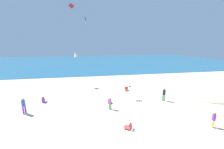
# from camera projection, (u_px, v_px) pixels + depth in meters

# --- Properties ---
(ground_plane) EXTENTS (120.00, 120.00, 0.00)m
(ground_plane) POSITION_uv_depth(u_px,v_px,m) (110.00, 93.00, 19.41)
(ground_plane) COLOR beige
(ocean_water) EXTENTS (120.00, 60.00, 0.05)m
(ocean_water) POSITION_uv_depth(u_px,v_px,m) (96.00, 61.00, 58.75)
(ocean_water) COLOR #236084
(ocean_water) RESTS_ON ground_plane
(dune_mound) EXTENTS (9.02, 6.32, 1.29)m
(dune_mound) POSITION_uv_depth(u_px,v_px,m) (211.00, 95.00, 18.55)
(dune_mound) COLOR beige
(dune_mound) RESTS_ON ground_plane
(beach_chair_near_camera) EXTENTS (0.75, 0.62, 0.56)m
(beach_chair_near_camera) POSITION_uv_depth(u_px,v_px,m) (138.00, 99.00, 16.53)
(beach_chair_near_camera) COLOR white
(beach_chair_near_camera) RESTS_ON ground_plane
(beach_chair_mid_beach) EXTENTS (0.83, 0.80, 0.56)m
(beach_chair_mid_beach) POSITION_uv_depth(u_px,v_px,m) (129.00, 126.00, 10.90)
(beach_chair_mid_beach) COLOR #D13D3D
(beach_chair_mid_beach) RESTS_ON ground_plane
(beach_chair_far_left) EXTENTS (0.65, 0.78, 0.62)m
(beach_chair_far_left) POSITION_uv_depth(u_px,v_px,m) (126.00, 89.00, 20.23)
(beach_chair_far_left) COLOR #D13D3D
(beach_chair_far_left) RESTS_ON ground_plane
(person_0) EXTENTS (0.47, 0.47, 1.68)m
(person_0) POSITION_uv_depth(u_px,v_px,m) (164.00, 94.00, 16.31)
(person_0) COLOR green
(person_0) RESTS_ON ground_plane
(person_2) EXTENTS (0.63, 0.67, 0.76)m
(person_2) POSITION_uv_depth(u_px,v_px,m) (44.00, 100.00, 16.00)
(person_2) COLOR purple
(person_2) RESTS_ON ground_plane
(person_3) EXTENTS (0.60, 0.41, 0.69)m
(person_3) POSITION_uv_depth(u_px,v_px,m) (109.00, 101.00, 15.75)
(person_3) COLOR #D8599E
(person_3) RESTS_ON ground_plane
(person_4) EXTENTS (0.39, 0.39, 1.38)m
(person_4) POSITION_uv_depth(u_px,v_px,m) (214.00, 119.00, 10.99)
(person_4) COLOR yellow
(person_4) RESTS_ON ground_plane
(person_6) EXTENTS (0.30, 0.30, 1.38)m
(person_6) POSITION_uv_depth(u_px,v_px,m) (110.00, 103.00, 14.14)
(person_6) COLOR green
(person_6) RESTS_ON ground_plane
(person_7) EXTENTS (0.46, 0.46, 1.72)m
(person_7) POSITION_uv_depth(u_px,v_px,m) (24.00, 105.00, 13.18)
(person_7) COLOR purple
(person_7) RESTS_ON ground_plane
(kite_red) EXTENTS (1.11, 0.44, 1.41)m
(kite_red) POSITION_uv_depth(u_px,v_px,m) (71.00, 6.00, 23.77)
(kite_red) COLOR red
(kite_black) EXTENTS (0.26, 0.98, 1.61)m
(kite_black) POSITION_uv_depth(u_px,v_px,m) (85.00, 19.00, 23.26)
(kite_black) COLOR black
(kite_white) EXTENTS (0.94, 0.78, 1.88)m
(kite_white) POSITION_uv_depth(u_px,v_px,m) (76.00, 54.00, 21.47)
(kite_white) COLOR white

